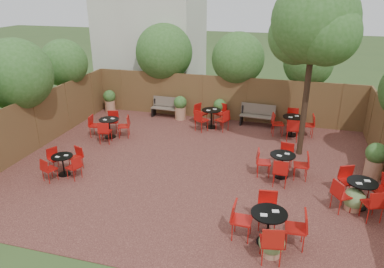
# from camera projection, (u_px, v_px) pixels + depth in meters

# --- Properties ---
(ground) EXTENTS (80.00, 80.00, 0.00)m
(ground) POSITION_uv_depth(u_px,v_px,m) (193.00, 167.00, 12.26)
(ground) COLOR #354F23
(ground) RESTS_ON ground
(courtyard_paving) EXTENTS (12.00, 10.00, 0.02)m
(courtyard_paving) POSITION_uv_depth(u_px,v_px,m) (193.00, 167.00, 12.25)
(courtyard_paving) COLOR #391A17
(courtyard_paving) RESTS_ON ground
(fence_back) EXTENTS (12.00, 0.08, 2.00)m
(fence_back) POSITION_uv_depth(u_px,v_px,m) (223.00, 98.00, 16.35)
(fence_back) COLOR brown
(fence_back) RESTS_ON ground
(fence_left) EXTENTS (0.08, 10.00, 2.00)m
(fence_left) POSITION_uv_depth(u_px,v_px,m) (36.00, 123.00, 13.38)
(fence_left) COLOR brown
(fence_left) RESTS_ON ground
(neighbour_building) EXTENTS (5.00, 4.00, 8.00)m
(neighbour_building) POSITION_uv_depth(u_px,v_px,m) (151.00, 21.00, 19.02)
(neighbour_building) COLOR beige
(neighbour_building) RESTS_ON ground
(overhang_foliage) EXTENTS (15.48, 10.70, 2.66)m
(overhang_foliage) POSITION_uv_depth(u_px,v_px,m) (152.00, 67.00, 14.34)
(overhang_foliage) COLOR #2B581C
(overhang_foliage) RESTS_ON ground
(courtyard_tree) EXTENTS (2.87, 2.79, 6.02)m
(courtyard_tree) POSITION_uv_depth(u_px,v_px,m) (314.00, 27.00, 11.56)
(courtyard_tree) COLOR black
(courtyard_tree) RESTS_ON courtyard_paving
(park_bench_left) EXTENTS (1.49, 0.52, 0.91)m
(park_bench_left) POSITION_uv_depth(u_px,v_px,m) (168.00, 107.00, 16.83)
(park_bench_left) COLOR brown
(park_bench_left) RESTS_ON courtyard_paving
(park_bench_right) EXTENTS (1.53, 0.59, 0.92)m
(park_bench_right) POSITION_uv_depth(u_px,v_px,m) (258.00, 115.00, 15.80)
(park_bench_right) COLOR brown
(park_bench_right) RESTS_ON courtyard_paving
(bistro_tables) EXTENTS (10.56, 8.79, 0.96)m
(bistro_tables) POSITION_uv_depth(u_px,v_px,m) (231.00, 152.00, 12.28)
(bistro_tables) COLOR black
(bistro_tables) RESTS_ON courtyard_paving
(planters) EXTENTS (11.69, 4.47, 1.18)m
(planters) POSITION_uv_depth(u_px,v_px,m) (216.00, 118.00, 15.04)
(planters) COLOR #A77153
(planters) RESTS_ON courtyard_paving
(low_shrubs) EXTENTS (3.08, 3.97, 0.63)m
(low_shrubs) POSITION_uv_depth(u_px,v_px,m) (338.00, 239.00, 8.28)
(low_shrubs) COLOR #A77153
(low_shrubs) RESTS_ON courtyard_paving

